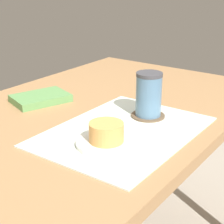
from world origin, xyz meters
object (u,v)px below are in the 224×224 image
object	(u,v)px
pastry	(106,132)
small_book	(41,98)
coffee_mug	(149,94)
dining_table	(87,135)
pastry_plate	(106,143)

from	to	relation	value
pastry	small_book	distance (m)	0.41
coffee_mug	small_book	size ratio (longest dim) A/B	0.73
dining_table	coffee_mug	bearing A→B (deg)	-64.57
dining_table	small_book	bearing A→B (deg)	91.83
pastry_plate	coffee_mug	world-z (taller)	coffee_mug
coffee_mug	pastry_plate	bearing A→B (deg)	-176.44
pastry_plate	pastry	xyz separation A→B (m)	(0.00, 0.00, 0.03)
pastry	coffee_mug	bearing A→B (deg)	3.56
pastry	dining_table	bearing A→B (deg)	51.82
pastry	small_book	world-z (taller)	pastry
dining_table	pastry	distance (m)	0.27
pastry_plate	coffee_mug	distance (m)	0.24
small_book	pastry_plate	bearing A→B (deg)	-91.39
dining_table	pastry_plate	xyz separation A→B (m)	(-0.15, -0.19, 0.08)
pastry	coffee_mug	xyz separation A→B (m)	(0.23, 0.01, 0.03)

